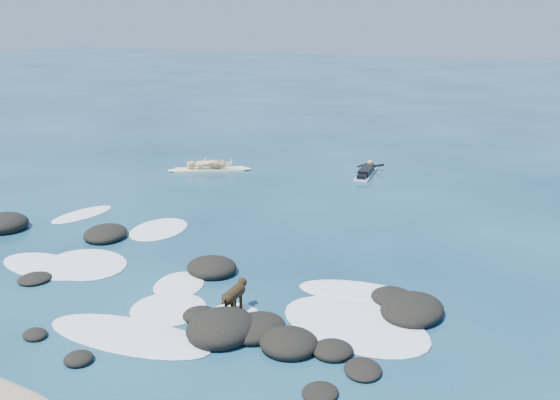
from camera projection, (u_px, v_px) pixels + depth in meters
The scene contains 6 objects.
ground at pixel (178, 265), 17.00m from camera, with size 160.00×160.00×0.00m, color #0A2642.
reef_rocks at pixel (181, 283), 15.56m from camera, with size 14.74×7.11×0.66m.
breaking_foam at pixel (130, 278), 16.12m from camera, with size 15.47×8.02×0.12m.
standing_surfer_rig at pixel (209, 152), 26.67m from camera, with size 3.26×2.16×2.06m.
paddling_surfer_rig at pixel (366, 171), 26.16m from camera, with size 1.20×2.69×0.47m.
dog at pixel (235, 293), 14.14m from camera, with size 0.32×1.19×0.75m.
Camera 1 is at (9.29, -13.01, 6.66)m, focal length 40.00 mm.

